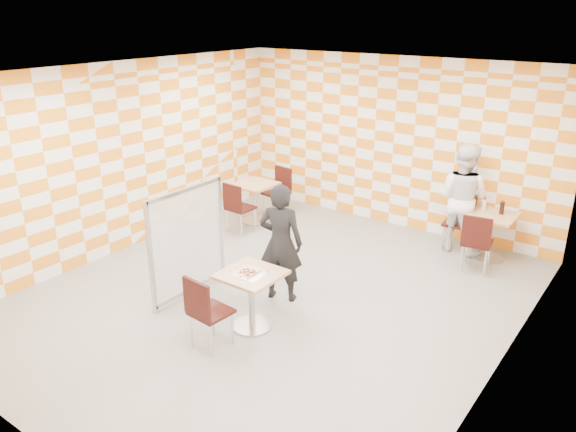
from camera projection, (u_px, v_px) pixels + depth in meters
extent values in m
plane|color=gray|center=(274.00, 296.00, 7.77)|extent=(7.00, 7.00, 0.00)
plane|color=white|center=(271.00, 75.00, 6.72)|extent=(7.00, 7.00, 0.00)
plane|color=white|center=(394.00, 143.00, 9.89)|extent=(6.00, 0.00, 6.00)
plane|color=white|center=(123.00, 159.00, 8.90)|extent=(0.00, 7.00, 7.00)
plane|color=white|center=(511.00, 249.00, 5.59)|extent=(0.00, 7.00, 7.00)
cube|color=tan|center=(251.00, 274.00, 6.78)|extent=(0.70, 0.70, 0.04)
cylinder|color=#A5A5AA|center=(252.00, 301.00, 6.90)|extent=(0.08, 0.08, 0.70)
cylinder|color=#A5A5AA|center=(252.00, 326.00, 7.03)|extent=(0.50, 0.50, 0.03)
cube|color=tan|center=(492.00, 215.00, 8.68)|extent=(0.70, 0.70, 0.04)
cylinder|color=#A5A5AA|center=(489.00, 237.00, 8.81)|extent=(0.08, 0.08, 0.70)
cylinder|color=#A5A5AA|center=(487.00, 257.00, 8.93)|extent=(0.50, 0.50, 0.03)
cube|color=tan|center=(255.00, 184.00, 10.19)|extent=(0.70, 0.70, 0.04)
cylinder|color=#A5A5AA|center=(255.00, 203.00, 10.32)|extent=(0.08, 0.08, 0.70)
cylinder|color=#A5A5AA|center=(255.00, 221.00, 10.44)|extent=(0.50, 0.50, 0.03)
cube|color=black|center=(211.00, 312.00, 6.49)|extent=(0.45, 0.45, 0.04)
cube|color=black|center=(197.00, 299.00, 6.26)|extent=(0.42, 0.07, 0.45)
cylinder|color=silver|center=(233.00, 329.00, 6.59)|extent=(0.03, 0.03, 0.43)
cylinder|color=silver|center=(213.00, 319.00, 6.80)|extent=(0.03, 0.03, 0.43)
cylinder|color=silver|center=(211.00, 341.00, 6.35)|extent=(0.03, 0.03, 0.43)
cylinder|color=silver|center=(191.00, 330.00, 6.56)|extent=(0.03, 0.03, 0.43)
cube|color=black|center=(477.00, 243.00, 8.40)|extent=(0.48, 0.48, 0.04)
cube|color=black|center=(477.00, 232.00, 8.14)|extent=(0.42, 0.10, 0.45)
cylinder|color=silver|center=(489.00, 255.00, 8.54)|extent=(0.03, 0.03, 0.43)
cylinder|color=silver|center=(466.00, 251.00, 8.69)|extent=(0.03, 0.03, 0.43)
cylinder|color=silver|center=(485.00, 263.00, 8.26)|extent=(0.03, 0.03, 0.43)
cylinder|color=silver|center=(461.00, 259.00, 8.41)|extent=(0.03, 0.03, 0.43)
cube|color=black|center=(457.00, 224.00, 9.13)|extent=(0.45, 0.45, 0.04)
cube|color=black|center=(472.00, 211.00, 8.94)|extent=(0.07, 0.42, 0.45)
cylinder|color=silver|center=(449.00, 232.00, 9.43)|extent=(0.03, 0.03, 0.43)
cylinder|color=silver|center=(443.00, 238.00, 9.16)|extent=(0.03, 0.03, 0.43)
cylinder|color=silver|center=(469.00, 236.00, 9.26)|extent=(0.03, 0.03, 0.43)
cylinder|color=silver|center=(463.00, 243.00, 8.99)|extent=(0.03, 0.03, 0.43)
cube|color=black|center=(241.00, 208.00, 9.83)|extent=(0.44, 0.44, 0.04)
cube|color=black|center=(232.00, 197.00, 9.60)|extent=(0.42, 0.06, 0.45)
cylinder|color=silver|center=(255.00, 220.00, 9.93)|extent=(0.03, 0.03, 0.43)
cylinder|color=silver|center=(241.00, 216.00, 10.13)|extent=(0.03, 0.03, 0.43)
cylinder|color=silver|center=(241.00, 225.00, 9.69)|extent=(0.03, 0.03, 0.43)
cylinder|color=silver|center=(227.00, 221.00, 9.89)|extent=(0.03, 0.03, 0.43)
cube|color=black|center=(276.00, 193.00, 10.60)|extent=(0.48, 0.48, 0.04)
cube|color=black|center=(283.00, 178.00, 10.65)|extent=(0.42, 0.10, 0.45)
cylinder|color=silver|center=(263.00, 205.00, 10.68)|extent=(0.03, 0.03, 0.43)
cylinder|color=silver|center=(276.00, 209.00, 10.46)|extent=(0.03, 0.03, 0.43)
cylinder|color=silver|center=(276.00, 201.00, 10.91)|extent=(0.03, 0.03, 0.43)
cylinder|color=silver|center=(289.00, 205.00, 10.69)|extent=(0.03, 0.03, 0.43)
cube|color=white|center=(188.00, 241.00, 7.56)|extent=(0.02, 1.30, 1.40)
cube|color=#B2B2B7|center=(184.00, 190.00, 7.31)|extent=(0.05, 1.30, 0.05)
cube|color=#B2B2B7|center=(191.00, 288.00, 7.81)|extent=(0.05, 1.30, 0.05)
cube|color=#B2B2B7|center=(150.00, 257.00, 7.07)|extent=(0.05, 0.05, 1.50)
cylinder|color=#B2B2B7|center=(156.00, 311.00, 7.34)|extent=(0.08, 0.08, 0.05)
cube|color=#B2B2B7|center=(220.00, 227.00, 8.05)|extent=(0.05, 0.05, 1.50)
cylinder|color=#B2B2B7|center=(223.00, 275.00, 8.33)|extent=(0.08, 0.08, 0.05)
imported|color=black|center=(281.00, 243.00, 7.46)|extent=(0.69, 0.56, 1.64)
imported|color=white|center=(462.00, 198.00, 8.96)|extent=(0.93, 0.75, 1.79)
cube|color=silver|center=(250.00, 273.00, 6.75)|extent=(0.38, 0.34, 0.01)
cone|color=tan|center=(250.00, 272.00, 6.75)|extent=(0.40, 0.40, 0.02)
cone|color=#F2D88C|center=(251.00, 271.00, 6.76)|extent=(0.33, 0.33, 0.01)
cylinder|color=maroon|center=(241.00, 272.00, 6.70)|extent=(0.04, 0.04, 0.01)
cylinder|color=maroon|center=(248.00, 274.00, 6.64)|extent=(0.04, 0.04, 0.01)
cylinder|color=maroon|center=(249.00, 271.00, 6.72)|extent=(0.04, 0.04, 0.01)
cylinder|color=maroon|center=(248.00, 269.00, 6.79)|extent=(0.04, 0.04, 0.01)
cylinder|color=maroon|center=(254.00, 272.00, 6.71)|extent=(0.04, 0.04, 0.01)
torus|color=black|center=(251.00, 273.00, 6.69)|extent=(0.03, 0.03, 0.01)
torus|color=black|center=(245.00, 272.00, 6.70)|extent=(0.03, 0.03, 0.01)
torus|color=black|center=(253.00, 270.00, 6.76)|extent=(0.03, 0.03, 0.01)
torus|color=black|center=(244.00, 270.00, 6.76)|extent=(0.03, 0.03, 0.01)
cylinder|color=white|center=(484.00, 204.00, 8.87)|extent=(0.06, 0.06, 0.16)
cylinder|color=red|center=(485.00, 198.00, 8.83)|extent=(0.04, 0.04, 0.04)
cylinder|color=black|center=(502.00, 208.00, 8.65)|extent=(0.07, 0.07, 0.20)
cylinder|color=red|center=(503.00, 201.00, 8.61)|extent=(0.03, 0.03, 0.03)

